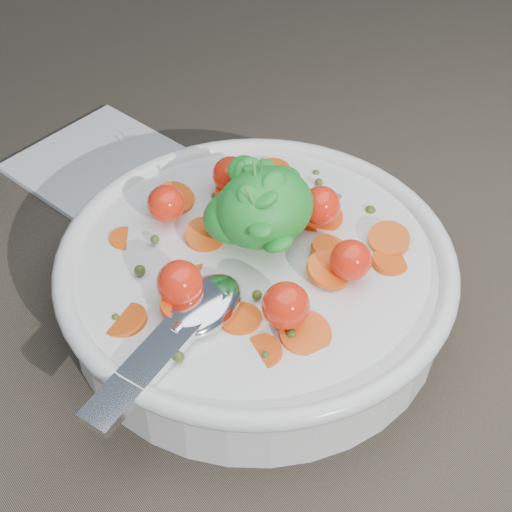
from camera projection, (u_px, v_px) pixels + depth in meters
ground at (218, 317)px, 0.64m from camera, size 6.00×6.00×0.00m
bowl at (256, 278)px, 0.62m from camera, size 0.34×0.31×0.13m
napkin at (95, 160)px, 0.79m from camera, size 0.17×0.15×0.01m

